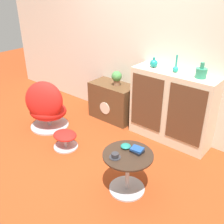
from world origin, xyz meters
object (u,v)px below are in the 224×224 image
Objects in this scene: tv_console at (113,101)px; vase_inner_left at (176,68)px; ottoman at (65,138)px; coffee_table at (128,168)px; vase_leftmost at (154,63)px; book_stack at (137,150)px; sideboard at (171,107)px; potted_plant at (117,77)px; bowl at (126,146)px; teacup at (115,156)px; vase_inner_right at (201,73)px; egg_chair at (46,107)px.

vase_inner_left is (1.03, 0.02, 0.77)m from tv_console.
ottoman is 0.65× the size of coffee_table.
vase_leftmost is at bearing 59.50° from ottoman.
book_stack is (1.19, -0.02, 0.34)m from ottoman.
potted_plant is (-0.96, -0.01, 0.22)m from sideboard.
teacup is at bearing -84.11° from bowl.
potted_plant is 1.90× the size of teacup.
potted_plant is at bearing -178.93° from vase_inner_left.
vase_inner_right is 0.84× the size of potted_plant.
vase_leftmost is at bearing 115.61° from book_stack.
vase_inner_left is (1.60, 0.92, 0.71)m from egg_chair.
vase_inner_left is (0.98, 1.11, 0.92)m from ottoman.
bowl is (-0.27, -1.14, -0.59)m from vase_inner_right.
vase_leftmost is 0.60× the size of vase_inner_left.
egg_chair is 1.69m from bowl.
sideboard is 5.00× the size of potted_plant.
tv_console is at bearing 92.72° from ottoman.
ottoman is (0.61, -0.18, -0.21)m from egg_chair.
bowl is at bearing -175.47° from book_stack.
vase_leftmost is (-0.49, 1.22, 0.78)m from coffee_table.
bowl is (-0.09, 0.08, 0.21)m from coffee_table.
vase_inner_left is at bearing 93.62° from bowl.
vase_inner_left is at bearing 48.47° from ottoman.
coffee_table is 1.70m from potted_plant.
tv_console is 0.44m from potted_plant.
vase_leftmost reaches higher than sideboard.
vase_inner_right is at bearing 79.68° from teacup.
sideboard reaches higher than ottoman.
ottoman is 1.23m from potted_plant.
teacup reaches higher than coffee_table.
potted_plant is (-1.30, -0.02, -0.35)m from vase_inner_right.
vase_leftmost is 0.71× the size of vase_inner_right.
tv_console is 1.40× the size of coffee_table.
bowl is at bearing -1.72° from ottoman.
ottoman is at bearing 178.28° from bowl.
tv_console is 1.04m from vase_leftmost.
egg_chair reaches higher than bowl.
coffee_table is at bearing 61.81° from teacup.
coffee_table is at bearing -82.46° from sideboard.
teacup is 0.88× the size of book_stack.
teacup is (0.09, -1.35, -0.57)m from vase_inner_left.
vase_inner_left reaches higher than coffee_table.
sideboard is at bearing 0.84° from potted_plant.
bowl is (1.67, -0.22, 0.13)m from egg_chair.
teacup reaches higher than bowl.
bowl is at bearing -70.63° from vase_leftmost.
book_stack reaches higher than ottoman.
sideboard reaches higher than bowl.
bowl is at bearing 95.89° from teacup.
book_stack is at bearing -0.99° from ottoman.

